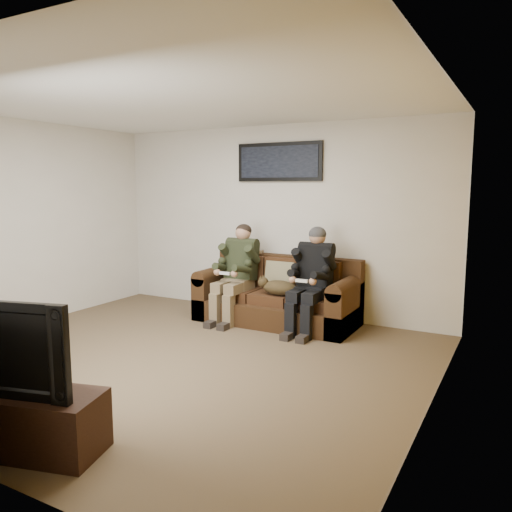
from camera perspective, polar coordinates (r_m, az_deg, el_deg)
The scene contains 15 objects.
floor at distance 5.33m, azimuth -9.13°, elevation -11.56°, with size 5.00×5.00×0.00m, color brown.
ceiling at distance 5.09m, azimuth -9.80°, elevation 17.22°, with size 5.00×5.00×0.00m, color silver.
wall_back at distance 6.95m, azimuth 2.08°, elevation 4.07°, with size 5.00×5.00×0.00m, color beige.
wall_left at distance 6.87m, azimuth -26.12°, elevation 3.22°, with size 4.50×4.50×0.00m, color beige.
wall_right at distance 4.02m, azimuth 19.83°, elevation 0.78°, with size 4.50×4.50×0.00m, color beige.
accent_wall_right at distance 4.02m, azimuth 19.69°, elevation 0.79°, with size 4.50×4.50×0.00m, color #BE8213.
sofa at distance 6.59m, azimuth 2.62°, elevation -4.77°, with size 2.08×0.90×0.85m.
throw_pillow at distance 6.56m, azimuth 2.78°, elevation -2.29°, with size 0.40×0.11×0.38m, color #817755.
throw_blanket at distance 7.01m, azimuth -1.03°, elevation 0.40°, with size 0.42×0.21×0.08m, color tan.
person_left at distance 6.61m, azimuth -2.18°, elevation -1.29°, with size 0.51×0.87×1.27m.
person_right at distance 6.14m, azimuth 6.41°, elevation -2.02°, with size 0.51×0.86×1.28m.
cat at distance 6.27m, azimuth 2.58°, elevation -3.59°, with size 0.66×0.26×0.24m.
framed_poster at distance 6.87m, azimuth 2.65°, elevation 10.69°, with size 1.25×0.05×0.52m.
tv_stand at distance 3.93m, azimuth -26.36°, elevation -16.34°, with size 1.31×0.42×0.41m, color black.
television at distance 3.75m, azimuth -26.85°, elevation -8.96°, with size 1.11×0.15×0.64m, color black.
Camera 1 is at (3.11, -3.95, 1.77)m, focal length 35.00 mm.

